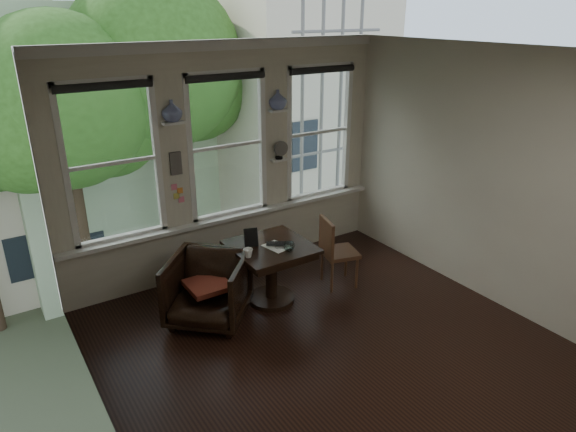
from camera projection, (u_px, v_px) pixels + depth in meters
ground at (328, 345)px, 5.49m from camera, size 4.50×4.50×0.00m
ceiling at (338, 52)px, 4.36m from camera, size 4.50×4.50×0.00m
wall_back at (227, 161)px, 6.67m from camera, size 4.50×0.00×4.50m
wall_front at (554, 329)px, 3.17m from camera, size 4.50×0.00×4.50m
wall_left at (90, 277)px, 3.79m from camera, size 0.00×4.50×4.50m
wall_right at (484, 176)px, 6.05m from camera, size 0.00×4.50×4.50m
window_left at (112, 163)px, 5.87m from camera, size 1.10×0.12×1.90m
window_center at (226, 146)px, 6.60m from camera, size 1.10×0.12×1.90m
window_right at (317, 132)px, 7.33m from camera, size 1.10×0.12×1.90m
shelf_left at (173, 123)px, 6.00m from camera, size 0.26×0.16×0.03m
shelf_right at (278, 110)px, 6.73m from camera, size 0.26×0.16×0.03m
intercom at (175, 163)px, 6.21m from camera, size 0.14×0.06×0.28m
sticky_notes at (178, 190)px, 6.35m from camera, size 0.16×0.01×0.24m
desk_fan at (279, 153)px, 6.93m from camera, size 0.20×0.20×0.24m
vase_left at (172, 111)px, 5.95m from camera, size 0.24×0.24×0.25m
vase_right at (278, 99)px, 6.68m from camera, size 0.24×0.24×0.25m
table at (271, 273)px, 6.18m from camera, size 0.90×0.90×0.75m
armchair_left at (208, 289)px, 5.80m from camera, size 1.20×1.21×0.79m
cushion_red at (208, 285)px, 5.77m from camera, size 0.45×0.45×0.06m
side_chair_right at (340, 252)px, 6.54m from camera, size 0.52×0.52×0.92m
laptop at (280, 246)px, 6.00m from camera, size 0.38×0.34×0.02m
mug at (248, 253)px, 5.74m from camera, size 0.13×0.13×0.10m
drinking_glass at (289, 247)px, 5.89m from camera, size 0.15×0.15×0.10m
tablet at (251, 237)px, 5.98m from camera, size 0.18×0.12×0.22m
papers at (276, 246)px, 6.01m from camera, size 0.28×0.34×0.00m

